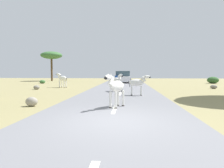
{
  "coord_description": "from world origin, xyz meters",
  "views": [
    {
      "loc": [
        0.4,
        -6.44,
        1.66
      ],
      "look_at": [
        -0.62,
        6.28,
        0.88
      ],
      "focal_mm": 31.74,
      "sensor_mm": 36.0,
      "label": 1
    }
  ],
  "objects_px": {
    "car_0": "(124,77)",
    "bush_2": "(42,82)",
    "car_1": "(121,76)",
    "rock_1": "(214,87)",
    "rock_0": "(32,102)",
    "zebra_4": "(138,83)",
    "zebra_0": "(116,87)",
    "bush_1": "(213,80)",
    "tree_3": "(51,56)",
    "rock_3": "(37,87)",
    "zebra_2": "(117,81)",
    "zebra_3": "(62,79)"
  },
  "relations": [
    {
      "from": "bush_1",
      "to": "rock_1",
      "type": "relative_size",
      "value": 2.36
    },
    {
      "from": "rock_1",
      "to": "car_1",
      "type": "bearing_deg",
      "value": 122.64
    },
    {
      "from": "zebra_0",
      "to": "rock_3",
      "type": "bearing_deg",
      "value": -22.76
    },
    {
      "from": "rock_3",
      "to": "zebra_0",
      "type": "bearing_deg",
      "value": -48.43
    },
    {
      "from": "zebra_0",
      "to": "bush_2",
      "type": "distance_m",
      "value": 21.95
    },
    {
      "from": "car_1",
      "to": "rock_0",
      "type": "relative_size",
      "value": 7.48
    },
    {
      "from": "car_1",
      "to": "rock_0",
      "type": "bearing_deg",
      "value": -95.83
    },
    {
      "from": "bush_1",
      "to": "bush_2",
      "type": "xyz_separation_m",
      "value": [
        -24.48,
        -2.05,
        -0.23
      ]
    },
    {
      "from": "zebra_4",
      "to": "tree_3",
      "type": "relative_size",
      "value": 0.28
    },
    {
      "from": "zebra_0",
      "to": "tree_3",
      "type": "bearing_deg",
      "value": -37.5
    },
    {
      "from": "zebra_2",
      "to": "rock_3",
      "type": "bearing_deg",
      "value": -45.97
    },
    {
      "from": "rock_3",
      "to": "zebra_3",
      "type": "bearing_deg",
      "value": 57.7
    },
    {
      "from": "rock_3",
      "to": "tree_3",
      "type": "bearing_deg",
      "value": 107.17
    },
    {
      "from": "zebra_0",
      "to": "bush_1",
      "type": "distance_m",
      "value": 24.24
    },
    {
      "from": "rock_3",
      "to": "zebra_2",
      "type": "bearing_deg",
      "value": -12.31
    },
    {
      "from": "tree_3",
      "to": "rock_0",
      "type": "xyz_separation_m",
      "value": [
        9.43,
        -26.52,
        -4.43
      ]
    },
    {
      "from": "car_1",
      "to": "rock_0",
      "type": "distance_m",
      "value": 26.41
    },
    {
      "from": "zebra_2",
      "to": "rock_3",
      "type": "height_order",
      "value": "zebra_2"
    },
    {
      "from": "zebra_0",
      "to": "bush_1",
      "type": "xyz_separation_m",
      "value": [
        12.76,
        20.6,
        -0.5
      ]
    },
    {
      "from": "bush_1",
      "to": "rock_3",
      "type": "distance_m",
      "value": 23.8
    },
    {
      "from": "car_1",
      "to": "tree_3",
      "type": "xyz_separation_m",
      "value": [
        -12.83,
        0.34,
        3.81
      ]
    },
    {
      "from": "car_0",
      "to": "bush_2",
      "type": "relative_size",
      "value": 5.26
    },
    {
      "from": "bush_2",
      "to": "rock_0",
      "type": "distance_m",
      "value": 19.85
    },
    {
      "from": "zebra_4",
      "to": "tree_3",
      "type": "distance_m",
      "value": 26.75
    },
    {
      "from": "rock_0",
      "to": "zebra_4",
      "type": "bearing_deg",
      "value": 40.36
    },
    {
      "from": "bush_2",
      "to": "car_0",
      "type": "bearing_deg",
      "value": 10.29
    },
    {
      "from": "zebra_0",
      "to": "zebra_2",
      "type": "bearing_deg",
      "value": -61.53
    },
    {
      "from": "rock_0",
      "to": "rock_3",
      "type": "relative_size",
      "value": 1.04
    },
    {
      "from": "rock_0",
      "to": "tree_3",
      "type": "bearing_deg",
      "value": 109.57
    },
    {
      "from": "bush_2",
      "to": "rock_3",
      "type": "height_order",
      "value": "bush_2"
    },
    {
      "from": "zebra_3",
      "to": "rock_1",
      "type": "height_order",
      "value": "zebra_3"
    },
    {
      "from": "car_1",
      "to": "bush_2",
      "type": "xyz_separation_m",
      "value": [
        -11.01,
        -7.86,
        -0.6
      ]
    },
    {
      "from": "zebra_2",
      "to": "rock_3",
      "type": "xyz_separation_m",
      "value": [
        -7.71,
        1.68,
        -0.73
      ]
    },
    {
      "from": "zebra_0",
      "to": "car_0",
      "type": "distance_m",
      "value": 20.67
    },
    {
      "from": "car_0",
      "to": "zebra_4",
      "type": "bearing_deg",
      "value": -87.99
    },
    {
      "from": "bush_2",
      "to": "zebra_0",
      "type": "bearing_deg",
      "value": -57.73
    },
    {
      "from": "zebra_0",
      "to": "rock_1",
      "type": "distance_m",
      "value": 14.44
    },
    {
      "from": "car_1",
      "to": "rock_1",
      "type": "height_order",
      "value": "car_1"
    },
    {
      "from": "tree_3",
      "to": "zebra_2",
      "type": "bearing_deg",
      "value": -55.74
    },
    {
      "from": "zebra_2",
      "to": "tree_3",
      "type": "distance_m",
      "value": 23.68
    },
    {
      "from": "zebra_2",
      "to": "bush_1",
      "type": "height_order",
      "value": "zebra_2"
    },
    {
      "from": "tree_3",
      "to": "bush_1",
      "type": "distance_m",
      "value": 27.32
    },
    {
      "from": "zebra_3",
      "to": "rock_0",
      "type": "bearing_deg",
      "value": -137.89
    },
    {
      "from": "rock_0",
      "to": "rock_1",
      "type": "xyz_separation_m",
      "value": [
        13.09,
        11.05,
        -0.03
      ]
    },
    {
      "from": "car_0",
      "to": "car_1",
      "type": "distance_m",
      "value": 5.78
    },
    {
      "from": "tree_3",
      "to": "bush_1",
      "type": "bearing_deg",
      "value": -13.15
    },
    {
      "from": "bush_2",
      "to": "zebra_4",
      "type": "bearing_deg",
      "value": -46.91
    },
    {
      "from": "car_0",
      "to": "bush_1",
      "type": "relative_size",
      "value": 2.76
    },
    {
      "from": "zebra_4",
      "to": "tree_3",
      "type": "bearing_deg",
      "value": -144.76
    },
    {
      "from": "car_0",
      "to": "bush_2",
      "type": "distance_m",
      "value": 11.86
    }
  ]
}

